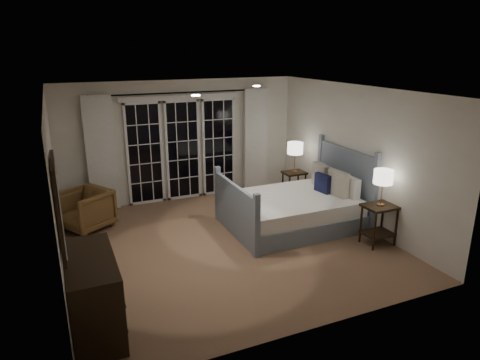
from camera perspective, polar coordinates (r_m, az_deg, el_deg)
name	(u,v)px	position (r m, az deg, el deg)	size (l,w,h in m)	color
floor	(227,243)	(7.19, -1.71, -8.40)	(5.00, 5.00, 0.00)	#926D4E
ceiling	(226,90)	(6.51, -1.91, 11.85)	(5.00, 5.00, 0.00)	white
wall_left	(55,191)	(6.30, -23.40, -1.40)	(0.02, 5.00, 2.50)	white
wall_right	(355,156)	(7.98, 15.11, 3.16)	(0.02, 5.00, 2.50)	white
wall_back	(182,141)	(9.05, -7.74, 5.22)	(5.00, 0.02, 2.50)	white
wall_front	(314,230)	(4.65, 9.83, -6.62)	(5.00, 0.02, 2.50)	white
french_doors	(183,149)	(9.04, -7.62, 4.17)	(2.50, 0.04, 2.20)	black
curtain_rod	(181,93)	(8.80, -7.82, 11.47)	(0.03, 0.03, 3.50)	black
curtain_left	(101,154)	(8.66, -18.03, 3.30)	(0.55, 0.10, 2.25)	white
curtain_right	(256,140)	(9.53, 2.10, 5.36)	(0.55, 0.10, 2.25)	white
downlight_a	(257,86)	(7.38, 2.23, 12.40)	(0.12, 0.12, 0.01)	white
downlight_b	(196,95)	(5.94, -5.93, 11.14)	(0.12, 0.12, 0.01)	white
bed	(295,208)	(7.81, 7.40, -3.73)	(2.30, 1.65, 1.34)	gray
nightstand_left	(379,218)	(7.35, 18.05, -4.90)	(0.52, 0.42, 0.68)	black
nightstand_right	(294,181)	(9.18, 7.20, -0.14)	(0.46, 0.37, 0.60)	black
lamp_left	(383,177)	(7.12, 18.57, 0.35)	(0.31, 0.31, 0.59)	#AE7845
lamp_right	(295,148)	(8.99, 7.37, 4.19)	(0.33, 0.33, 0.63)	#AE7845
armchair	(85,210)	(8.08, -19.92, -3.73)	(0.77, 0.79, 0.72)	brown
dresser	(93,294)	(5.26, -18.98, -14.21)	(0.54, 1.27, 0.90)	black
mirror	(58,206)	(4.79, -23.06, -3.22)	(0.05, 0.85, 1.00)	black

